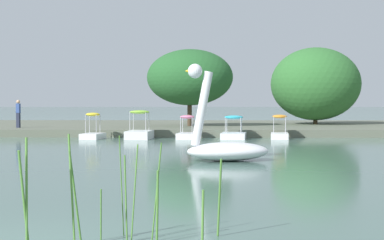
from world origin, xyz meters
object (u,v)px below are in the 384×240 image
swan_boat (225,145)px  pedal_boat_yellow (93,132)px  pedal_boat_orange (280,132)px  tree_willow_overhanging (316,84)px  pedal_boat_lime (140,131)px  person_on_path (18,113)px  pedal_boat_cyan (234,132)px  pedal_boat_pink (187,132)px  tree_broadleaf_behind_dock (190,77)px

swan_boat → pedal_boat_yellow: (-6.87, 12.36, -0.17)m
pedal_boat_orange → tree_willow_overhanging: 11.98m
pedal_boat_lime → swan_boat: bearing=-71.1°
swan_boat → person_on_path: bearing=126.6°
person_on_path → pedal_boat_cyan: bearing=-17.6°
pedal_boat_pink → tree_broadleaf_behind_dock: (-0.04, 7.28, 3.37)m
pedal_boat_cyan → pedal_boat_lime: size_ratio=0.91×
pedal_boat_lime → pedal_boat_yellow: size_ratio=1.29×
pedal_boat_pink → pedal_boat_lime: bearing=179.3°
pedal_boat_yellow → tree_broadleaf_behind_dock: size_ratio=0.26×
swan_boat → pedal_boat_cyan: (0.95, 12.48, -0.15)m
swan_boat → person_on_path: size_ratio=1.91×
pedal_boat_yellow → tree_broadleaf_behind_dock: 9.62m
swan_boat → pedal_boat_lime: bearing=108.9°
pedal_boat_cyan → person_on_path: bearing=162.4°
person_on_path → pedal_boat_pink: bearing=-21.6°
pedal_boat_yellow → pedal_boat_pink: bearing=0.9°
pedal_boat_orange → tree_broadleaf_behind_dock: 9.44m
pedal_boat_pink → tree_broadleaf_behind_dock: bearing=90.3°
swan_boat → pedal_boat_orange: swan_boat is taller
pedal_boat_lime → tree_broadleaf_behind_dock: 8.38m
pedal_boat_orange → swan_boat: bearing=-105.6°
pedal_boat_cyan → pedal_boat_yellow: size_ratio=1.17×
pedal_boat_yellow → tree_willow_overhanging: tree_willow_overhanging is taller
pedal_boat_orange → tree_willow_overhanging: tree_willow_overhanging is taller
tree_broadleaf_behind_dock → tree_willow_overhanging: bearing=22.0°
tree_willow_overhanging → pedal_boat_yellow: bearing=-142.4°
pedal_boat_cyan → tree_broadleaf_behind_dock: tree_broadleaf_behind_dock is taller
pedal_boat_cyan → tree_willow_overhanging: (6.57, 10.96, 2.99)m
pedal_boat_pink → tree_broadleaf_behind_dock: size_ratio=0.29×
swan_boat → tree_broadleaf_behind_dock: 20.05m
pedal_boat_orange → pedal_boat_lime: 7.79m
tree_willow_overhanging → person_on_path: tree_willow_overhanging is taller
swan_boat → pedal_boat_yellow: size_ratio=1.75×
pedal_boat_orange → tree_broadleaf_behind_dock: tree_broadleaf_behind_dock is taller
pedal_boat_lime → tree_broadleaf_behind_dock: size_ratio=0.34×
pedal_boat_orange → pedal_boat_yellow: size_ratio=1.04×
pedal_boat_orange → person_on_path: (-15.89, 4.13, 0.97)m
pedal_boat_pink → pedal_boat_lime: (-2.66, 0.03, 0.09)m
pedal_boat_orange → tree_broadleaf_behind_dock: bearing=125.8°
pedal_boat_pink → pedal_boat_yellow: size_ratio=1.08×
pedal_boat_cyan → pedal_boat_pink: bearing=-179.3°
pedal_boat_yellow → person_on_path: 7.08m
pedal_boat_pink → tree_willow_overhanging: size_ratio=0.29×
swan_boat → pedal_boat_yellow: swan_boat is taller
pedal_boat_lime → pedal_boat_orange: bearing=0.7°
pedal_boat_lime → person_on_path: (-8.10, 4.22, 0.92)m
pedal_boat_yellow → tree_broadleaf_behind_dock: (5.21, 7.36, 3.35)m
swan_boat → pedal_boat_yellow: 14.14m
pedal_boat_orange → pedal_boat_cyan: (-2.56, -0.09, 0.01)m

